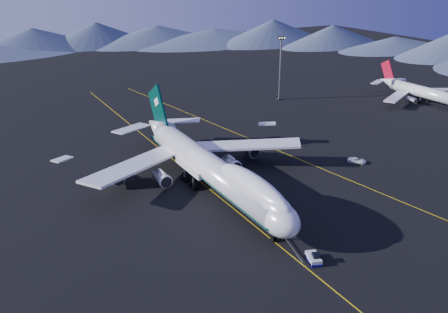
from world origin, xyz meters
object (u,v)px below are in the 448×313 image
pushback_tug (314,259)px  second_jet (426,93)px  boeing_747 (211,168)px  floodlight_mast (280,68)px  service_van (357,160)px

pushback_tug → second_jet: (106.04, 66.32, 3.53)m
boeing_747 → second_jet: bearing=15.7°
boeing_747 → second_jet: boeing_747 is taller
floodlight_mast → second_jet: bearing=-34.8°
boeing_747 → pushback_tug: bearing=-86.2°
pushback_tug → second_jet: second_jet is taller
pushback_tug → floodlight_mast: floodlight_mast is taller
boeing_747 → second_jet: (108.43, 30.48, -1.71)m
second_jet → floodlight_mast: (-45.88, 31.86, 8.36)m
boeing_747 → service_van: size_ratio=14.63×
boeing_747 → second_jet: size_ratio=1.52×
second_jet → floodlight_mast: 56.48m
second_jet → floodlight_mast: floodlight_mast is taller
boeing_747 → pushback_tug: size_ratio=15.73×
pushback_tug → floodlight_mast: (60.17, 98.19, 11.89)m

